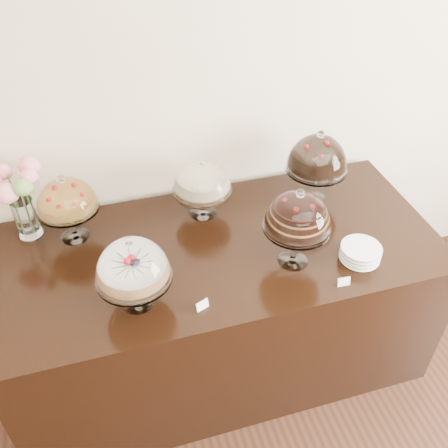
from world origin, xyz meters
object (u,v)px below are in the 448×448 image
object	(u,v)px
display_counter	(221,305)
plate_stack	(360,253)
cake_stand_fruit_tart	(66,198)
flower_vase	(17,195)
cake_stand_cheesecake	(202,181)
cake_stand_dark_choco	(318,156)
cake_stand_sugar_sponge	(132,265)
cake_stand_choco_layer	(298,215)

from	to	relation	value
display_counter	plate_stack	world-z (taller)	plate_stack
cake_stand_fruit_tart	flower_vase	xyz separation A→B (m)	(-0.22, 0.08, 0.01)
cake_stand_cheesecake	flower_vase	bearing A→B (deg)	174.77
cake_stand_dark_choco	plate_stack	xyz separation A→B (m)	(0.02, -0.52, -0.24)
display_counter	plate_stack	size ratio (longest dim) A/B	11.59
cake_stand_fruit_tart	plate_stack	distance (m)	1.44
cake_stand_cheesecake	plate_stack	size ratio (longest dim) A/B	1.79
cake_stand_sugar_sponge	plate_stack	world-z (taller)	cake_stand_sugar_sponge
flower_vase	cake_stand_dark_choco	bearing A→B (deg)	-4.69
display_counter	cake_stand_choco_layer	world-z (taller)	cake_stand_choco_layer
display_counter	cake_stand_cheesecake	size ratio (longest dim) A/B	6.47
cake_stand_sugar_sponge	cake_stand_dark_choco	distance (m)	1.17
cake_stand_dark_choco	cake_stand_choco_layer	bearing A→B (deg)	-124.22
cake_stand_cheesecake	cake_stand_fruit_tart	world-z (taller)	cake_stand_fruit_tart
cake_stand_cheesecake	plate_stack	bearing A→B (deg)	-41.27
cake_stand_choco_layer	flower_vase	world-z (taller)	cake_stand_choco_layer
display_counter	cake_stand_dark_choco	xyz separation A→B (m)	(0.60, 0.24, 0.72)
cake_stand_choco_layer	cake_stand_cheesecake	xyz separation A→B (m)	(-0.32, 0.48, -0.08)
display_counter	cake_stand_choco_layer	size ratio (longest dim) A/B	5.17
cake_stand_fruit_tart	cake_stand_choco_layer	bearing A→B (deg)	-25.88
cake_stand_dark_choco	plate_stack	bearing A→B (deg)	-88.10
cake_stand_sugar_sponge	cake_stand_dark_choco	bearing A→B (deg)	24.89
cake_stand_choco_layer	cake_stand_fruit_tart	bearing A→B (deg)	154.12
cake_stand_choco_layer	cake_stand_fruit_tart	distance (m)	1.11
cake_stand_choco_layer	plate_stack	bearing A→B (deg)	-13.68
cake_stand_choco_layer	plate_stack	distance (m)	0.41
display_counter	cake_stand_cheesecake	world-z (taller)	cake_stand_cheesecake
cake_stand_sugar_sponge	flower_vase	distance (m)	0.77
display_counter	cake_stand_fruit_tart	world-z (taller)	cake_stand_fruit_tart
cake_stand_cheesecake	flower_vase	distance (m)	0.90
cake_stand_dark_choco	cake_stand_fruit_tart	world-z (taller)	cake_stand_dark_choco
cake_stand_sugar_sponge	cake_stand_choco_layer	distance (m)	0.76
display_counter	cake_stand_sugar_sponge	distance (m)	0.86
cake_stand_dark_choco	flower_vase	size ratio (longest dim) A/B	1.06
cake_stand_cheesecake	cake_stand_fruit_tart	size ratio (longest dim) A/B	0.91
cake_stand_sugar_sponge	cake_stand_cheesecake	world-z (taller)	cake_stand_sugar_sponge
plate_stack	cake_stand_fruit_tart	bearing A→B (deg)	156.89
cake_stand_cheesecake	flower_vase	xyz separation A→B (m)	(-0.90, 0.08, 0.04)
display_counter	cake_stand_choco_layer	distance (m)	0.82
display_counter	cake_stand_sugar_sponge	xyz separation A→B (m)	(-0.46, -0.25, 0.68)
cake_stand_sugar_sponge	cake_stand_cheesecake	distance (m)	0.69
cake_stand_dark_choco	plate_stack	world-z (taller)	cake_stand_dark_choco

